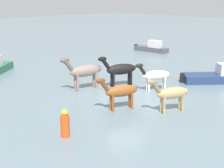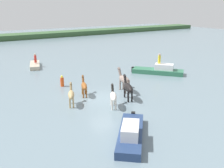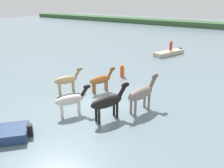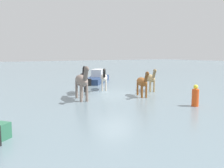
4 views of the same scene
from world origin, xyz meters
name	(u,v)px [view 3 (image 3 of 4)]	position (x,y,z in m)	size (l,w,h in m)	color
ground_plane	(100,103)	(0.00, 0.00, 0.00)	(141.71, 141.71, 0.00)	slate
horse_dun_straggler	(101,80)	(-1.12, 1.52, 0.93)	(1.10, 2.13, 1.68)	brown
horse_rear_stallion	(71,100)	(-0.39, -2.16, 0.93)	(1.33, 2.07, 1.69)	silver
horse_mid_herd	(142,93)	(2.66, 0.61, 1.14)	(1.01, 2.68, 2.07)	gray
horse_pinto_flank	(67,80)	(-3.04, 0.05, 0.93)	(1.19, 2.12, 1.69)	tan
horse_dark_mare	(108,102)	(1.66, -1.37, 1.08)	(1.26, 2.48, 1.95)	black
boat_motor_center	(169,54)	(-1.49, 15.20, 0.17)	(2.41, 4.52, 0.73)	#B7AD93
person_boatman_standing	(171,46)	(-1.36, 15.22, 1.13)	(0.32, 0.32, 1.19)	red
buoy_channel_marker	(122,71)	(-1.72, 5.23, 0.51)	(0.36, 0.36, 1.14)	#E54C19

